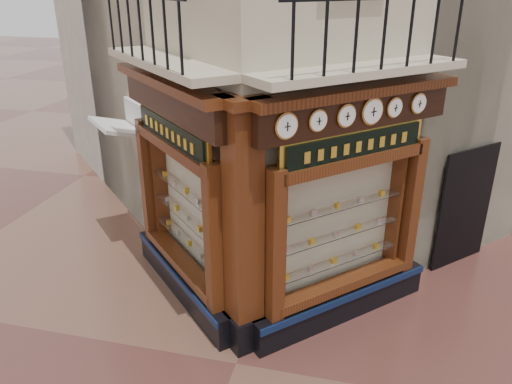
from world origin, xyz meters
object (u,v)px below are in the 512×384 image
(corner_pilaster, at_px, (243,235))
(clock_f, at_px, (418,103))
(clock_d, at_px, (372,111))
(clock_a, at_px, (286,126))
(awning, at_px, (129,240))
(signboard_right, at_px, (356,146))
(clock_e, at_px, (394,107))
(clock_b, at_px, (318,121))
(clock_c, at_px, (346,116))
(signboard_left, at_px, (171,132))

(corner_pilaster, relative_size, clock_f, 12.31)
(clock_d, distance_m, clock_f, 0.95)
(clock_a, distance_m, awning, 6.01)
(clock_d, xyz_separation_m, signboard_right, (-0.19, -0.03, -0.52))
(clock_a, distance_m, clock_e, 1.94)
(clock_a, relative_size, clock_b, 1.16)
(clock_c, xyz_separation_m, clock_d, (0.34, 0.34, 0.00))
(signboard_left, bearing_deg, corner_pilaster, -169.75)
(awning, bearing_deg, clock_c, -157.79)
(clock_c, distance_m, signboard_left, 2.83)
(awning, relative_size, signboard_right, 0.68)
(clock_e, bearing_deg, clock_f, -0.00)
(awning, bearing_deg, clock_e, -148.81)
(clock_b, distance_m, signboard_left, 2.56)
(clock_d, relative_size, signboard_left, 0.21)
(signboard_left, xyz_separation_m, signboard_right, (2.92, 0.00, 0.00))
(clock_f, height_order, signboard_right, clock_f)
(corner_pilaster, distance_m, clock_c, 2.24)
(corner_pilaster, xyz_separation_m, signboard_left, (-1.46, 1.01, 1.15))
(clock_b, bearing_deg, signboard_left, 119.70)
(clock_a, xyz_separation_m, clock_c, (0.72, 0.72, -0.00))
(clock_b, distance_m, clock_f, 1.94)
(signboard_right, bearing_deg, clock_f, -5.68)
(signboard_left, height_order, signboard_right, same)
(corner_pilaster, height_order, clock_f, corner_pilaster)
(clock_f, relative_size, awning, 0.24)
(clock_d, xyz_separation_m, clock_f, (0.67, 0.67, 0.00))
(corner_pilaster, bearing_deg, clock_c, -16.70)
(clock_f, xyz_separation_m, signboard_right, (-0.86, -0.71, -0.52))
(signboard_left, bearing_deg, clock_c, -141.37)
(clock_e, height_order, clock_f, clock_f)
(clock_d, height_order, signboard_left, clock_d)
(clock_f, height_order, signboard_left, clock_f)
(signboard_left, bearing_deg, clock_b, -150.30)
(clock_d, bearing_deg, clock_b, -180.00)
(clock_c, xyz_separation_m, clock_e, (0.66, 0.66, 0.00))
(corner_pilaster, xyz_separation_m, clock_c, (1.31, 0.70, 1.67))
(clock_e, relative_size, awning, 0.23)
(clock_a, height_order, clock_d, clock_d)
(clock_f, xyz_separation_m, awning, (-5.71, 0.95, -3.62))
(clock_d, distance_m, signboard_right, 0.56)
(clock_c, distance_m, clock_e, 0.93)
(clock_e, xyz_separation_m, awning, (-5.35, 1.32, -3.62))
(corner_pilaster, relative_size, clock_d, 9.78)
(clock_b, bearing_deg, corner_pilaster, 155.23)
(signboard_right, bearing_deg, corner_pilaster, 169.75)
(clock_c, distance_m, clock_f, 1.44)
(clock_e, xyz_separation_m, signboard_right, (-0.50, -0.35, -0.52))
(clock_d, xyz_separation_m, signboard_left, (-3.11, -0.03, -0.52))
(corner_pilaster, height_order, signboard_left, corner_pilaster)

